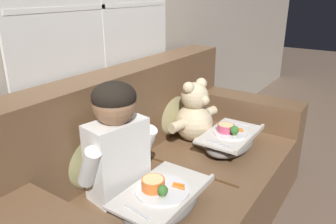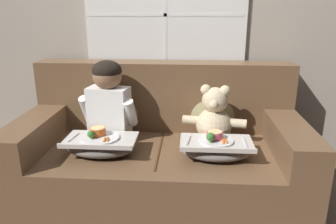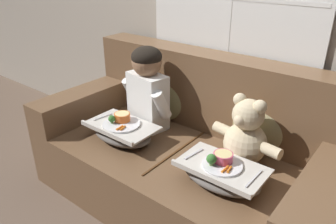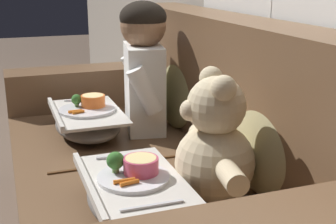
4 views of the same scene
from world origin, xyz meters
The scene contains 9 objects.
ground_plane centered at (0.00, 0.00, 0.00)m, with size 14.00×14.00×0.00m, color brown.
wall_back_with_window centered at (0.00, 0.55, 1.30)m, with size 8.00×0.08×2.60m.
couch centered at (0.00, 0.08, 0.33)m, with size 1.92×0.95×0.93m.
throw_pillow_behind_child centered at (-0.37, 0.29, 0.60)m, with size 0.40×0.19×0.41m.
throw_pillow_behind_teddy centered at (0.37, 0.29, 0.60)m, with size 0.37×0.18×0.38m.
child_figure centered at (-0.37, 0.11, 0.72)m, with size 0.42×0.23×0.57m.
teddy_bear centered at (0.37, 0.10, 0.58)m, with size 0.45×0.32×0.41m.
lap_tray_child centered at (-0.37, -0.15, 0.47)m, with size 0.46×0.29×0.17m.
lap_tray_teddy centered at (0.37, -0.15, 0.47)m, with size 0.45×0.28×0.18m.
Camera 2 is at (0.20, -2.06, 1.32)m, focal length 35.00 mm.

